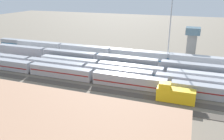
{
  "coord_description": "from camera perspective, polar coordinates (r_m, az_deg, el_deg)",
  "views": [
    {
      "loc": [
        -21.8,
        71.95,
        28.56
      ],
      "look_at": [
        3.11,
        3.6,
        2.5
      ],
      "focal_mm": 36.28,
      "sensor_mm": 36.0,
      "label": 1
    }
  ],
  "objects": [
    {
      "name": "track_bed_1",
      "position": [
        94.07,
        5.67,
        1.97
      ],
      "size": [
        140.0,
        2.8,
        0.12
      ],
      "primitive_type": "cube",
      "color": "#4C443D",
      "rests_on": "ground_plane"
    },
    {
      "name": "control_tower",
      "position": [
        105.23,
        19.51,
        7.14
      ],
      "size": [
        6.0,
        6.0,
        13.13
      ],
      "color": "gray",
      "rests_on": "ground_plane"
    },
    {
      "name": "train_on_track_4",
      "position": [
        77.28,
        11.62,
        -0.76
      ],
      "size": [
        90.6,
        3.06,
        4.4
      ],
      "color": "#1E6B9E",
      "rests_on": "ground_plane"
    },
    {
      "name": "track_bed_2",
      "position": [
        89.47,
        4.86,
        1.06
      ],
      "size": [
        140.0,
        2.8,
        0.12
      ],
      "primitive_type": "cube",
      "color": "#3D3833",
      "rests_on": "ground_plane"
    },
    {
      "name": "maintenance_shed",
      "position": [
        42.69,
        -21.34,
        -14.95
      ],
      "size": [
        52.91,
        17.2,
        10.48
      ],
      "primitive_type": "cube",
      "color": "tan",
      "rests_on": "ground_plane"
    },
    {
      "name": "track_bed_0",
      "position": [
        98.71,
        6.41,
        2.8
      ],
      "size": [
        140.0,
        2.8,
        0.12
      ],
      "primitive_type": "cube",
      "color": "#3D3833",
      "rests_on": "ground_plane"
    },
    {
      "name": "train_on_track_1",
      "position": [
        96.4,
        -0.46,
        4.08
      ],
      "size": [
        95.6,
        3.06,
        5.0
      ],
      "color": "#B7BABF",
      "rests_on": "ground_plane"
    },
    {
      "name": "track_bed_7",
      "position": [
        67.32,
        -0.84,
        -5.34
      ],
      "size": [
        140.0,
        2.8,
        0.12
      ],
      "primitive_type": "cube",
      "color": "#4C443D",
      "rests_on": "ground_plane"
    },
    {
      "name": "track_bed_3",
      "position": [
        84.91,
        3.96,
        0.05
      ],
      "size": [
        140.0,
        2.8,
        0.12
      ],
      "primitive_type": "cube",
      "color": "#3D3833",
      "rests_on": "ground_plane"
    },
    {
      "name": "train_on_track_6",
      "position": [
        73.47,
        -4.87,
        -1.55
      ],
      "size": [
        95.6,
        3.06,
        3.8
      ],
      "color": "#A8AAB2",
      "rests_on": "ground_plane"
    },
    {
      "name": "track_bed_8",
      "position": [
        63.14,
        -2.46,
        -7.14
      ],
      "size": [
        140.0,
        2.8,
        0.12
      ],
      "primitive_type": "cube",
      "color": "#4C443D",
      "rests_on": "ground_plane"
    },
    {
      "name": "track_bed_5",
      "position": [
        75.96,
        1.85,
        -2.34
      ],
      "size": [
        140.0,
        2.8,
        0.12
      ],
      "primitive_type": "cube",
      "color": "#3D3833",
      "rests_on": "ground_plane"
    },
    {
      "name": "track_bed_6",
      "position": [
        71.6,
        0.59,
        -3.75
      ],
      "size": [
        140.0,
        2.8,
        0.12
      ],
      "primitive_type": "cube",
      "color": "#4C443D",
      "rests_on": "ground_plane"
    },
    {
      "name": "light_mast_0",
      "position": [
        97.1,
        14.57,
        12.13
      ],
      "size": [
        2.8,
        0.7,
        26.21
      ],
      "color": "#9EA0A5",
      "rests_on": "ground_plane"
    },
    {
      "name": "ground_plane",
      "position": [
        80.43,
        2.96,
        -1.12
      ],
      "size": [
        400.0,
        400.0,
        0.0
      ],
      "primitive_type": "plane",
      "color": "#756B5B"
    },
    {
      "name": "train_on_track_3",
      "position": [
        84.21,
        3.7,
        1.72
      ],
      "size": [
        119.8,
        3.0,
        5.0
      ],
      "color": "#A8AAB2",
      "rests_on": "ground_plane"
    },
    {
      "name": "train_on_track_5",
      "position": [
        75.43,
        1.46,
        -0.92
      ],
      "size": [
        119.8,
        3.06,
        3.8
      ],
      "color": "#A8AAB2",
      "rests_on": "ground_plane"
    },
    {
      "name": "train_on_track_0",
      "position": [
        99.17,
        4.1,
        4.15
      ],
      "size": [
        139.0,
        3.06,
        4.4
      ],
      "color": "#285193",
      "rests_on": "ground_plane"
    },
    {
      "name": "track_bed_4",
      "position": [
        80.41,
        2.96,
        -1.08
      ],
      "size": [
        140.0,
        2.8,
        0.12
      ],
      "primitive_type": "cube",
      "color": "#4C443D",
      "rests_on": "ground_plane"
    },
    {
      "name": "train_on_track_7",
      "position": [
        62.85,
        15.51,
        -5.91
      ],
      "size": [
        10.0,
        3.0,
        5.0
      ],
      "color": "gold",
      "rests_on": "ground_plane"
    }
  ]
}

